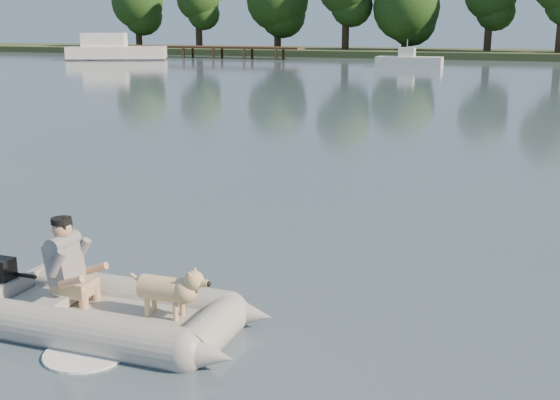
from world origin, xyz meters
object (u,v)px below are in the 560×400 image
at_px(dock, 208,52).
at_px(motorboat, 410,54).
at_px(dinghy, 114,282).
at_px(dog, 164,293).
at_px(man, 66,259).
at_px(cabin_cruiser, 117,46).

bearing_deg(dock, motorboat, -20.88).
distance_m(dinghy, dog, 0.56).
relative_size(man, cabin_cruiser, 0.11).
height_order(dock, dog, dock).
height_order(dinghy, motorboat, motorboat).
distance_m(man, dog, 1.17).
relative_size(dog, cabin_cruiser, 0.09).
xyz_separation_m(cabin_cruiser, motorboat, (25.27, -1.35, -0.20)).
height_order(man, cabin_cruiser, cabin_cruiser).
xyz_separation_m(dock, dog, (25.95, -52.54, -0.08)).
relative_size(dock, dog, 22.59).
bearing_deg(dinghy, dock, 114.82).
xyz_separation_m(dock, motorboat, (19.78, -7.55, 0.40)).
relative_size(dock, cabin_cruiser, 2.10).
bearing_deg(cabin_cruiser, dog, -80.55).
distance_m(dock, cabin_cruiser, 8.30).
bearing_deg(dock, man, -64.74).
bearing_deg(man, cabin_cruiser, 122.20).
bearing_deg(man, dinghy, -4.24).
height_order(dock, cabin_cruiser, cabin_cruiser).
relative_size(cabin_cruiser, motorboat, 1.79).
bearing_deg(motorboat, man, -85.79).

